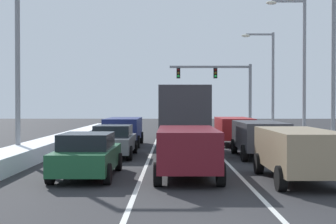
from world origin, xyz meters
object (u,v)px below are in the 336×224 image
sedan_gray_left_lane_second (114,141)px  suv_navy_left_lane_third (124,129)px  street_lamp_right_near (327,57)px  street_lamp_right_far (269,74)px  suv_tan_right_lane_nearest (298,150)px  street_lamp_left_mid (26,55)px  box_truck_center_lane_second (183,116)px  sedan_green_left_lane_nearest (87,155)px  suv_charcoal_right_lane_second (259,136)px  suv_black_center_lane_third (180,126)px  suv_maroon_center_lane_nearest (187,148)px  street_lamp_right_mid (300,58)px  traffic_light_gantry (225,83)px  suv_red_right_lane_third (234,128)px

sedan_gray_left_lane_second → suv_navy_left_lane_third: (-0.13, 5.98, 0.25)m
street_lamp_right_near → street_lamp_right_far: (-0.13, 13.74, 0.04)m
suv_tan_right_lane_nearest → street_lamp_left_mid: street_lamp_left_mid is taller
box_truck_center_lane_second → sedan_green_left_lane_nearest: size_ratio=1.60×
street_lamp_right_near → street_lamp_left_mid: (-14.50, -3.36, -0.21)m
suv_charcoal_right_lane_second → suv_black_center_lane_third: 10.99m
street_lamp_left_mid → suv_black_center_lane_third: bearing=58.6°
suv_tan_right_lane_nearest → sedan_green_left_lane_nearest: bearing=172.6°
suv_maroon_center_lane_nearest → sedan_gray_left_lane_second: (-3.28, 6.41, -0.25)m
street_lamp_right_near → suv_tan_right_lane_nearest: bearing=-113.1°
suv_charcoal_right_lane_second → street_lamp_right_near: size_ratio=0.60×
suv_charcoal_right_lane_second → street_lamp_right_mid: street_lamp_right_mid is taller
traffic_light_gantry → suv_red_right_lane_third: bearing=-94.3°
suv_navy_left_lane_third → street_lamp_left_mid: street_lamp_left_mid is taller
suv_maroon_center_lane_nearest → street_lamp_right_near: bearing=48.4°
suv_navy_left_lane_third → suv_black_center_lane_third: bearing=50.9°
suv_black_center_lane_third → street_lamp_right_far: bearing=37.1°
street_lamp_right_near → sedan_gray_left_lane_second: bearing=-169.4°
suv_navy_left_lane_third → suv_maroon_center_lane_nearest: bearing=-74.6°
suv_red_right_lane_third → suv_charcoal_right_lane_second: bearing=-87.6°
sedan_green_left_lane_nearest → suv_navy_left_lane_third: (0.00, 12.26, 0.25)m
suv_black_center_lane_third → street_lamp_right_mid: bearing=-9.7°
suv_red_right_lane_third → suv_navy_left_lane_third: 6.77m
suv_charcoal_right_lane_second → suv_tan_right_lane_nearest: bearing=-90.6°
suv_red_right_lane_third → street_lamp_right_far: 10.71m
suv_tan_right_lane_nearest → suv_red_right_lane_third: 13.84m
street_lamp_right_near → street_lamp_right_mid: size_ratio=0.87×
suv_red_right_lane_third → street_lamp_right_near: size_ratio=0.60×
suv_charcoal_right_lane_second → box_truck_center_lane_second: bearing=152.0°
suv_maroon_center_lane_nearest → sedan_gray_left_lane_second: size_ratio=1.09×
street_lamp_left_mid → suv_tan_right_lane_nearest: bearing=-28.9°
suv_maroon_center_lane_nearest → suv_black_center_lane_third: bearing=89.8°
street_lamp_left_mid → street_lamp_right_far: bearing=50.0°
suv_maroon_center_lane_nearest → suv_navy_left_lane_third: size_ratio=1.00×
suv_charcoal_right_lane_second → suv_navy_left_lane_third: bearing=138.9°
suv_charcoal_right_lane_second → suv_maroon_center_lane_nearest: same height
box_truck_center_lane_second → suv_black_center_lane_third: 8.56m
suv_red_right_lane_third → street_lamp_right_far: street_lamp_right_far is taller
suv_charcoal_right_lane_second → street_lamp_right_near: 5.91m
suv_red_right_lane_third → sedan_gray_left_lane_second: size_ratio=1.09×
suv_charcoal_right_lane_second → street_lamp_right_near: (3.86, 2.17, 3.90)m
suv_tan_right_lane_nearest → street_lamp_right_mid: bearing=74.6°
suv_charcoal_right_lane_second → traffic_light_gantry: traffic_light_gantry is taller
sedan_green_left_lane_nearest → street_lamp_left_mid: 7.27m
street_lamp_right_near → suv_charcoal_right_lane_second: bearing=-150.7°
suv_black_center_lane_third → sedan_gray_left_lane_second: (-3.33, -10.24, -0.25)m
traffic_light_gantry → street_lamp_right_mid: 12.58m
suv_navy_left_lane_third → sedan_green_left_lane_nearest: bearing=-90.0°
street_lamp_right_mid → suv_charcoal_right_lane_second: bearing=-115.7°
suv_charcoal_right_lane_second → sedan_green_left_lane_nearest: (-7.03, -6.12, -0.25)m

